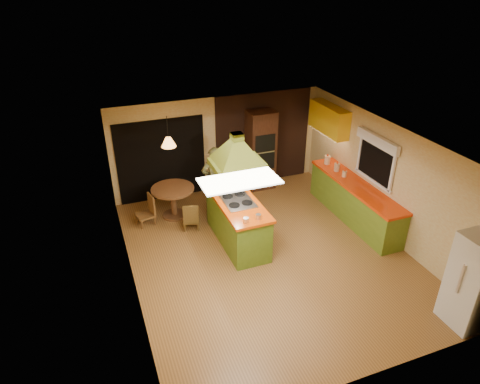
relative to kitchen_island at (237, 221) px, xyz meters
name	(u,v)px	position (x,y,z in m)	size (l,w,h in m)	color
ground	(268,254)	(0.44, -0.69, -0.52)	(6.50, 6.50, 0.00)	olive
room_walls	(270,202)	(0.44, -0.69, 0.73)	(5.50, 6.50, 6.50)	beige
ceiling_plane	(273,143)	(0.44, -0.69, 1.98)	(6.50, 6.50, 0.00)	silver
brick_panel	(263,138)	(1.69, 2.54, 0.73)	(2.64, 0.03, 2.50)	#381E14
nook_opening	(162,160)	(-1.06, 2.54, 0.53)	(2.20, 0.03, 2.10)	black
right_counter	(354,202)	(2.89, -0.09, -0.05)	(0.62, 3.05, 0.92)	olive
upper_cabinets	(329,119)	(3.01, 1.51, 1.43)	(0.34, 1.40, 0.70)	yellow
window_right	(377,151)	(3.13, -0.29, 1.26)	(0.12, 1.35, 1.06)	black
fluor_panel	(240,181)	(-0.66, -1.89, 1.97)	(1.20, 0.60, 0.03)	white
kitchen_island	(237,221)	(0.00, 0.00, 0.00)	(0.85, 2.06, 1.03)	#5A7A1E
range_hood	(237,145)	(0.00, 0.00, 1.73)	(1.04, 0.76, 0.79)	olive
man	(215,181)	(-0.05, 1.38, 0.33)	(0.62, 0.41, 1.70)	brown
refrigerator	(476,281)	(2.78, -3.58, 0.33)	(0.70, 0.66, 1.69)	silver
wall_oven	(260,150)	(1.49, 2.25, 0.54)	(0.70, 0.61, 2.11)	#422415
dining_table	(173,197)	(-1.04, 1.53, 0.01)	(1.01, 1.01, 0.75)	brown
chair_left	(145,210)	(-1.74, 1.43, -0.16)	(0.39, 0.39, 0.71)	brown
chair_near	(191,215)	(-0.79, 0.88, -0.18)	(0.37, 0.37, 0.67)	brown
pendant_lamp	(169,142)	(-1.04, 1.53, 1.38)	(0.33, 0.33, 0.21)	#FF9E3F
canister_large	(327,160)	(2.84, 1.13, 0.51)	(0.15, 0.15, 0.22)	#FAECC9
canister_medium	(337,167)	(2.84, 0.69, 0.50)	(0.14, 0.14, 0.19)	beige
canister_small	(344,174)	(2.84, 0.35, 0.48)	(0.11, 0.11, 0.14)	beige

